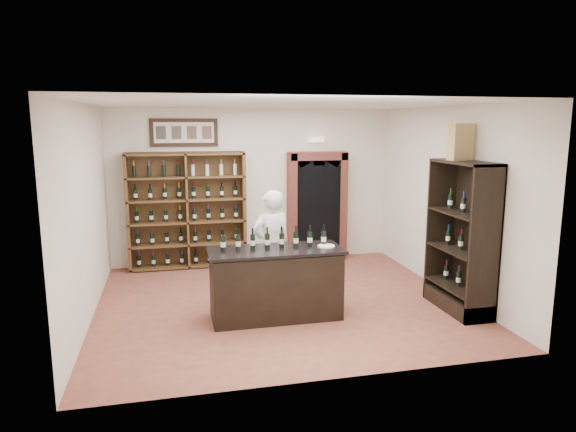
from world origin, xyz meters
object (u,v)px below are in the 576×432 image
at_px(shopkeeper, 271,246).
at_px(tasting_counter, 276,284).
at_px(side_cabinet, 462,260).
at_px(wine_crate, 461,142).
at_px(wine_shelf, 187,210).
at_px(counter_bottle_0, 223,243).

bearing_deg(shopkeeper, tasting_counter, 69.23).
relative_size(tasting_counter, side_cabinet, 0.85).
height_order(tasting_counter, shopkeeper, shopkeeper).
relative_size(tasting_counter, wine_crate, 3.59).
relative_size(wine_shelf, shopkeeper, 1.27).
xyz_separation_m(tasting_counter, side_cabinet, (2.72, -0.30, 0.26)).
distance_m(wine_shelf, tasting_counter, 3.19).
bearing_deg(shopkeeper, wine_crate, 147.88).
xyz_separation_m(wine_shelf, wine_crate, (3.79, -3.06, 1.36)).
relative_size(shopkeeper, wine_crate, 3.31).
bearing_deg(counter_bottle_0, tasting_counter, -5.42).
relative_size(wine_shelf, tasting_counter, 1.17).
height_order(wine_shelf, side_cabinet, same).
xyz_separation_m(counter_bottle_0, side_cabinet, (3.44, -0.37, -0.35)).
distance_m(wine_shelf, counter_bottle_0, 2.89).
relative_size(counter_bottle_0, side_cabinet, 0.14).
distance_m(counter_bottle_0, shopkeeper, 1.06).
xyz_separation_m(shopkeeper, wine_crate, (2.61, -0.84, 1.59)).
xyz_separation_m(wine_shelf, tasting_counter, (1.10, -2.93, -0.61)).
bearing_deg(wine_shelf, side_cabinet, -40.21).
bearing_deg(side_cabinet, counter_bottle_0, 173.90).
bearing_deg(tasting_counter, wine_shelf, 110.56).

